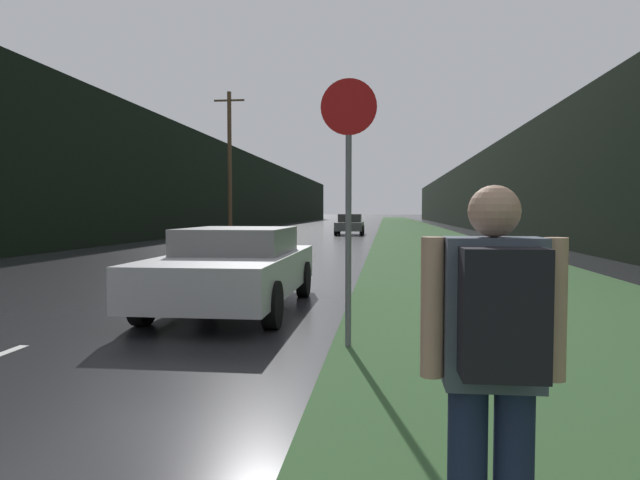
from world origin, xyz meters
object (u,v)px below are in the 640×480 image
object	(u,v)px
stop_sign	(349,187)
car_passing_near	(235,267)
hitchhiker_with_backpack	(494,362)
car_passing_far	(350,224)

from	to	relation	value
stop_sign	car_passing_near	xyz separation A→B (m)	(-2.01, 2.48, -1.18)
hitchhiker_with_backpack	car_passing_near	distance (m)	7.29
hitchhiker_with_backpack	car_passing_far	size ratio (longest dim) A/B	0.41
stop_sign	hitchhiker_with_backpack	bearing A→B (deg)	-78.34
stop_sign	car_passing_near	bearing A→B (deg)	129.05
hitchhiker_with_backpack	car_passing_near	size ratio (longest dim) A/B	0.36
car_passing_far	stop_sign	bearing A→B (deg)	93.55
hitchhiker_with_backpack	car_passing_near	world-z (taller)	hitchhiker_with_backpack
hitchhiker_with_backpack	car_passing_far	world-z (taller)	hitchhiker_with_backpack
car_passing_near	car_passing_far	bearing A→B (deg)	-90.00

